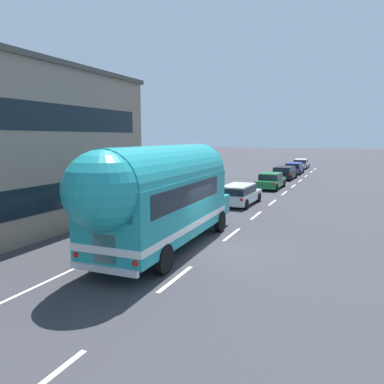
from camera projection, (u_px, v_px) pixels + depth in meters
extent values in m
plane|color=#38383D|center=(213.00, 249.00, 14.93)|extent=(300.00, 300.00, 0.00)
cube|color=silver|center=(176.00, 279.00, 11.83)|extent=(0.14, 2.40, 0.01)
cube|color=silver|center=(232.00, 234.00, 17.23)|extent=(0.14, 2.40, 0.01)
cube|color=silver|center=(256.00, 215.00, 21.41)|extent=(0.14, 2.40, 0.01)
cube|color=silver|center=(272.00, 203.00, 25.63)|extent=(0.14, 2.40, 0.01)
cube|color=silver|center=(285.00, 193.00, 30.06)|extent=(0.14, 2.40, 0.01)
cube|color=silver|center=(293.00, 186.00, 34.32)|extent=(0.14, 2.40, 0.01)
cube|color=silver|center=(300.00, 181.00, 38.56)|extent=(0.14, 2.40, 0.01)
cube|color=silver|center=(306.00, 176.00, 43.30)|extent=(0.14, 2.40, 0.01)
cube|color=silver|center=(311.00, 172.00, 48.45)|extent=(0.14, 2.40, 0.01)
cube|color=silver|center=(315.00, 169.00, 52.93)|extent=(0.14, 2.40, 0.01)
cube|color=silver|center=(224.00, 199.00, 27.23)|extent=(0.12, 80.00, 0.01)
cube|color=teal|center=(164.00, 206.00, 14.64)|extent=(2.69, 8.04, 2.30)
cylinder|color=teal|center=(164.00, 177.00, 14.47)|extent=(2.64, 7.94, 2.45)
sphere|color=teal|center=(103.00, 190.00, 10.85)|extent=(2.40, 2.40, 2.40)
cube|color=teal|center=(205.00, 204.00, 18.99)|extent=(2.29, 1.35, 0.95)
cube|color=white|center=(164.00, 223.00, 14.73)|extent=(2.73, 8.08, 0.24)
cube|color=black|center=(160.00, 192.00, 14.27)|extent=(2.68, 6.24, 0.76)
cube|color=black|center=(104.00, 207.00, 10.92)|extent=(2.00, 0.13, 0.84)
cube|color=white|center=(105.00, 249.00, 11.09)|extent=(0.80, 0.08, 0.90)
cube|color=silver|center=(104.00, 269.00, 11.09)|extent=(2.34, 0.20, 0.20)
sphere|color=red|center=(76.00, 255.00, 11.51)|extent=(0.20, 0.20, 0.20)
sphere|color=red|center=(136.00, 263.00, 10.73)|extent=(0.20, 0.20, 0.20)
cube|color=black|center=(200.00, 179.00, 18.25)|extent=(2.14, 0.15, 0.96)
cube|color=silver|center=(209.00, 204.00, 19.64)|extent=(0.90, 0.12, 0.56)
cylinder|color=black|center=(175.00, 217.00, 18.55)|extent=(0.28, 1.01, 1.00)
cylinder|color=black|center=(220.00, 221.00, 17.68)|extent=(0.28, 1.01, 1.00)
cylinder|color=black|center=(104.00, 251.00, 13.06)|extent=(0.28, 1.01, 1.00)
cylinder|color=black|center=(164.00, 259.00, 12.19)|extent=(0.28, 1.01, 1.00)
cube|color=silver|center=(240.00, 197.00, 24.88)|extent=(1.86, 4.50, 0.60)
cube|color=silver|center=(238.00, 189.00, 24.37)|extent=(1.63, 3.05, 0.55)
cube|color=black|center=(238.00, 189.00, 24.37)|extent=(1.69, 3.09, 0.43)
cube|color=red|center=(218.00, 198.00, 23.15)|extent=(0.20, 0.04, 0.14)
cube|color=red|center=(241.00, 200.00, 22.52)|extent=(0.20, 0.04, 0.14)
cylinder|color=black|center=(236.00, 196.00, 26.63)|extent=(0.21, 0.64, 0.64)
cylinder|color=black|center=(259.00, 197.00, 25.94)|extent=(0.21, 0.64, 0.64)
cylinder|color=black|center=(220.00, 202.00, 23.88)|extent=(0.21, 0.64, 0.64)
cylinder|color=black|center=(246.00, 204.00, 23.18)|extent=(0.21, 0.64, 0.64)
cube|color=#196633|center=(271.00, 182.00, 32.70)|extent=(1.82, 4.72, 0.60)
cube|color=#196633|center=(271.00, 176.00, 32.50)|extent=(1.59, 2.37, 0.55)
cube|color=black|center=(271.00, 176.00, 32.51)|extent=(1.65, 2.41, 0.43)
cube|color=red|center=(255.00, 183.00, 30.85)|extent=(0.20, 0.04, 0.14)
cube|color=red|center=(274.00, 184.00, 30.24)|extent=(0.20, 0.04, 0.14)
cylinder|color=black|center=(266.00, 182.00, 34.55)|extent=(0.21, 0.64, 0.64)
cylinder|color=black|center=(284.00, 183.00, 33.87)|extent=(0.21, 0.64, 0.64)
cylinder|color=black|center=(257.00, 186.00, 31.58)|extent=(0.21, 0.64, 0.64)
cylinder|color=black|center=(276.00, 188.00, 30.90)|extent=(0.21, 0.64, 0.64)
cube|color=black|center=(285.00, 174.00, 40.07)|extent=(2.02, 4.56, 0.60)
cube|color=black|center=(284.00, 169.00, 39.56)|extent=(1.77, 3.31, 0.55)
cube|color=black|center=(284.00, 169.00, 39.57)|extent=(1.84, 3.35, 0.43)
cube|color=red|center=(273.00, 174.00, 38.37)|extent=(0.20, 0.05, 0.14)
cube|color=red|center=(289.00, 175.00, 37.68)|extent=(0.20, 0.05, 0.14)
cylinder|color=black|center=(280.00, 174.00, 41.86)|extent=(0.22, 0.65, 0.64)
cylinder|color=black|center=(296.00, 175.00, 41.11)|extent=(0.22, 0.65, 0.64)
cylinder|color=black|center=(273.00, 177.00, 39.09)|extent=(0.22, 0.65, 0.64)
cylinder|color=black|center=(291.00, 178.00, 38.34)|extent=(0.22, 0.65, 0.64)
cube|color=navy|center=(295.00, 169.00, 46.05)|extent=(1.81, 4.58, 0.60)
cube|color=navy|center=(294.00, 165.00, 45.54)|extent=(1.60, 3.13, 0.55)
cube|color=black|center=(294.00, 165.00, 45.54)|extent=(1.66, 3.17, 0.43)
cube|color=red|center=(285.00, 169.00, 44.24)|extent=(0.20, 0.04, 0.14)
cube|color=red|center=(299.00, 170.00, 43.64)|extent=(0.20, 0.04, 0.14)
cylinder|color=black|center=(289.00, 170.00, 47.86)|extent=(0.20, 0.64, 0.64)
cylinder|color=black|center=(303.00, 170.00, 47.19)|extent=(0.20, 0.64, 0.64)
cylinder|color=black|center=(285.00, 172.00, 44.97)|extent=(0.20, 0.64, 0.64)
cylinder|color=black|center=(300.00, 172.00, 44.31)|extent=(0.20, 0.64, 0.64)
cube|color=white|center=(301.00, 165.00, 53.74)|extent=(1.81, 4.45, 0.60)
cube|color=white|center=(301.00, 161.00, 53.23)|extent=(1.61, 3.00, 0.55)
cube|color=black|center=(301.00, 161.00, 53.23)|extent=(1.67, 3.04, 0.43)
cube|color=red|center=(293.00, 164.00, 52.00)|extent=(0.20, 0.04, 0.14)
cube|color=red|center=(305.00, 165.00, 51.38)|extent=(0.20, 0.04, 0.14)
cylinder|color=black|center=(297.00, 165.00, 55.49)|extent=(0.20, 0.64, 0.64)
cylinder|color=black|center=(309.00, 166.00, 54.81)|extent=(0.20, 0.64, 0.64)
cylinder|color=black|center=(293.00, 167.00, 52.73)|extent=(0.20, 0.64, 0.64)
cylinder|color=black|center=(306.00, 167.00, 52.05)|extent=(0.20, 0.64, 0.64)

